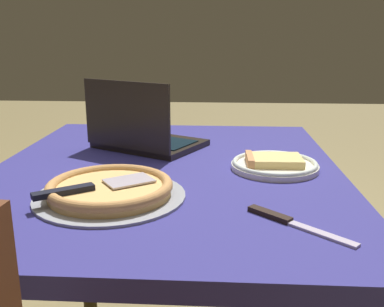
{
  "coord_description": "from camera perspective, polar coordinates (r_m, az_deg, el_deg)",
  "views": [
    {
      "loc": [
        -1.11,
        -0.14,
        1.08
      ],
      "look_at": [
        0.01,
        -0.07,
        0.77
      ],
      "focal_mm": 41.05,
      "sensor_mm": 36.0,
      "label": 1
    }
  ],
  "objects": [
    {
      "name": "pizza_tray",
      "position": [
        0.97,
        -10.65,
        -4.59
      ],
      "size": [
        0.33,
        0.33,
        0.04
      ],
      "color": "#9397A1",
      "rests_on": "dining_table"
    },
    {
      "name": "laptop",
      "position": [
        1.36,
        -6.35,
        2.42
      ],
      "size": [
        0.35,
        0.38,
        0.22
      ],
      "color": "black",
      "rests_on": "dining_table"
    },
    {
      "name": "table_knife",
      "position": [
        0.85,
        12.39,
        -8.6
      ],
      "size": [
        0.17,
        0.18,
        0.01
      ],
      "color": "#BEB2CD",
      "rests_on": "dining_table"
    },
    {
      "name": "dining_table",
      "position": [
        1.2,
        -3.37,
        -5.15
      ],
      "size": [
        1.11,
        0.92,
        0.73
      ],
      "color": "navy",
      "rests_on": "ground_plane"
    },
    {
      "name": "pizza_plate",
      "position": [
        1.17,
        10.61,
        -1.34
      ],
      "size": [
        0.23,
        0.23,
        0.04
      ],
      "color": "white",
      "rests_on": "dining_table"
    }
  ]
}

